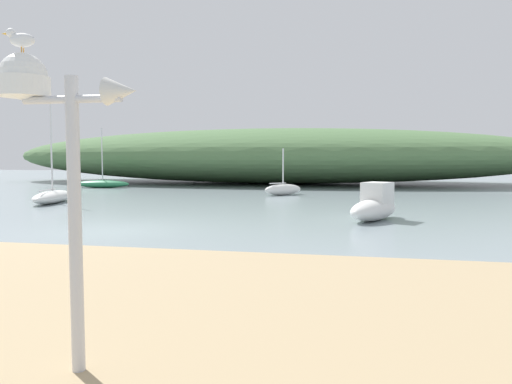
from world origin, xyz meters
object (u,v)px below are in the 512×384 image
Objects in this scene: seagull_on_radar at (20,39)px; motorboat_far_left at (374,206)px; mast_structure at (46,114)px; sailboat_by_sandbar at (103,184)px; sailboat_far_right at (53,196)px; sailboat_near_shore at (283,189)px.

seagull_on_radar reaches higher than motorboat_far_left.
seagull_on_radar reaches higher than mast_structure.
sailboat_far_right is at bearing -72.17° from sailboat_by_sandbar.
motorboat_far_left is (3.39, 13.32, -2.09)m from mast_structure.
sailboat_near_shore is at bearing -16.71° from sailboat_by_sandbar.
mast_structure is 9.52× the size of seagull_on_radar.
seagull_on_radar is 14.09m from motorboat_far_left.
mast_structure is at bearing -86.67° from sailboat_near_shore.
sailboat_by_sandbar is 23.44m from motorboat_far_left.
mast_structure is 31.72m from sailboat_by_sandbar.
motorboat_far_left is (14.83, -3.45, 0.17)m from sailboat_far_right.
sailboat_far_right is 12.25m from sailboat_near_shore.
motorboat_far_left is at bearing -38.31° from sailboat_by_sandbar.
motorboat_far_left is (3.62, 13.33, -2.77)m from seagull_on_radar.
sailboat_by_sandbar is 14.22m from sailboat_near_shore.
mast_structure reaches higher than motorboat_far_left.
sailboat_near_shore is (-1.38, 23.77, -2.25)m from mast_structure.
sailboat_by_sandbar is (-14.77, 27.86, -2.97)m from seagull_on_radar.
mast_structure is 1.10× the size of sailboat_near_shore.
motorboat_far_left is at bearing -65.44° from sailboat_near_shore.
sailboat_by_sandbar reaches higher than sailboat_near_shore.
sailboat_far_right reaches higher than sailboat_by_sandbar.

